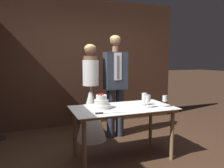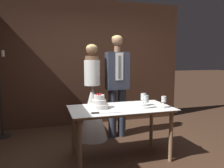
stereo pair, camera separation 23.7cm
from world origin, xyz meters
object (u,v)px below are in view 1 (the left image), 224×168
at_px(cake_knife, 105,113).
at_px(wine_glass_far, 165,99).
at_px(wine_glass_middle, 148,99).
at_px(cake_table, 123,113).
at_px(groom, 115,82).
at_px(tiered_cake, 101,103).
at_px(wine_glass_near, 144,97).
at_px(bride, 91,106).

height_order(cake_knife, wine_glass_far, wine_glass_far).
height_order(wine_glass_middle, wine_glass_far, wine_glass_middle).
bearing_deg(wine_glass_middle, wine_glass_far, -6.28).
relative_size(cake_table, wine_glass_far, 8.79).
bearing_deg(wine_glass_middle, groom, 94.70).
relative_size(cake_table, wine_glass_middle, 7.80).
xyz_separation_m(tiered_cake, wine_glass_far, (0.89, -0.23, 0.04)).
bearing_deg(tiered_cake, wine_glass_near, -2.11).
bearing_deg(wine_glass_far, bride, 127.46).
height_order(wine_glass_middle, bride, bride).
height_order(cake_knife, wine_glass_near, wine_glass_near).
distance_m(wine_glass_middle, groom, 1.04).
bearing_deg(bride, wine_glass_middle, -61.99).
height_order(cake_knife, bride, bride).
bearing_deg(wine_glass_near, wine_glass_far, -42.52).
bearing_deg(cake_table, tiered_cake, 172.79).
distance_m(cake_knife, wine_glass_far, 0.95).
bearing_deg(groom, wine_glass_middle, -85.30).
bearing_deg(cake_knife, tiered_cake, 85.33).
relative_size(cake_table, tiered_cake, 5.58).
distance_m(cake_table, wine_glass_near, 0.42).
bearing_deg(wine_glass_middle, tiered_cake, 162.43).
bearing_deg(wine_glass_middle, bride, 118.01).
xyz_separation_m(cake_knife, wine_glass_middle, (0.68, 0.09, 0.13)).
relative_size(wine_glass_near, wine_glass_middle, 0.99).
relative_size(cake_knife, bride, 0.23).
bearing_deg(bride, cake_knife, -96.64).
xyz_separation_m(wine_glass_middle, bride, (-0.55, 1.03, -0.27)).
xyz_separation_m(cake_table, groom, (0.23, 0.87, 0.36)).
relative_size(tiered_cake, groom, 0.14).
xyz_separation_m(tiered_cake, wine_glass_middle, (0.63, -0.20, 0.06)).
relative_size(wine_glass_middle, wine_glass_far, 1.13).
bearing_deg(tiered_cake, wine_glass_far, -14.34).
height_order(wine_glass_far, groom, groom).
relative_size(cake_knife, wine_glass_middle, 2.09).
bearing_deg(tiered_cake, wine_glass_middle, -17.57).
distance_m(cake_table, tiered_cake, 0.35).
distance_m(cake_knife, wine_glass_near, 0.78).
relative_size(wine_glass_near, bride, 0.11).
distance_m(wine_glass_far, bride, 1.36).
relative_size(cake_knife, wine_glass_far, 2.36).
bearing_deg(bride, groom, -0.07).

